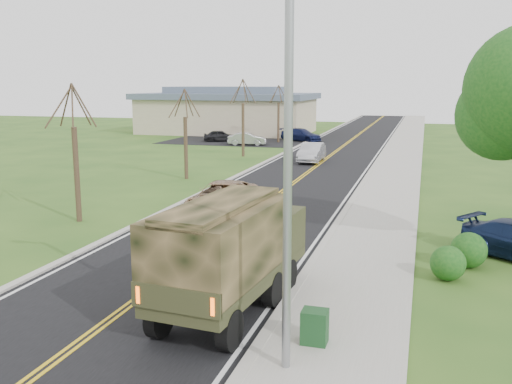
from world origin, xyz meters
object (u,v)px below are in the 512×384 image
at_px(sedan_silver, 312,153).
at_px(utility_box_near, 315,327).
at_px(military_truck, 230,247).
at_px(suv_champagne, 223,198).

distance_m(sedan_silver, utility_box_near, 31.99).
relative_size(sedan_silver, utility_box_near, 5.64).
bearing_deg(military_truck, utility_box_near, -24.41).
bearing_deg(military_truck, sedan_silver, 102.30).
distance_m(military_truck, suv_champagne, 11.85).
bearing_deg(utility_box_near, sedan_silver, 101.12).
xyz_separation_m(military_truck, suv_champagne, (-4.19, 11.03, -1.05)).
distance_m(military_truck, utility_box_near, 3.23).
bearing_deg(utility_box_near, suv_champagne, 118.39).
xyz_separation_m(military_truck, utility_box_near, (2.57, -1.47, -1.29)).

